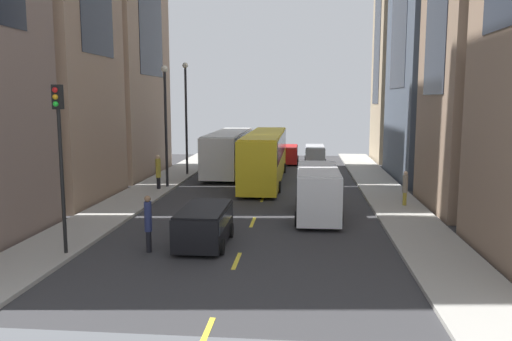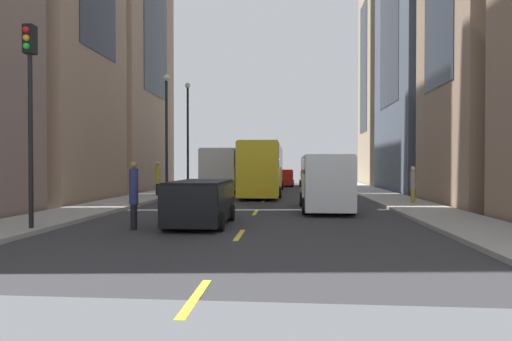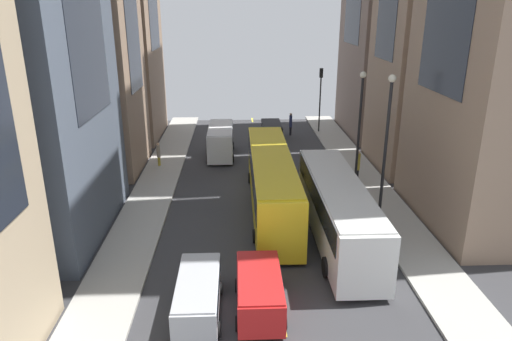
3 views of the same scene
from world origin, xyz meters
name	(u,v)px [view 2 (image 2 of 3)]	position (x,y,z in m)	size (l,w,h in m)	color
ground_plane	(266,197)	(0.00, 0.00, 0.00)	(42.25, 42.25, 0.00)	#333335
sidewalk_west	(153,195)	(-7.66, 0.00, 0.07)	(2.92, 44.00, 0.15)	#9E9B93
sidewalk_east	(384,197)	(7.66, 0.00, 0.07)	(2.92, 44.00, 0.15)	#9E9B93
lane_stripe_0	(195,298)	(0.00, -21.00, 0.01)	(0.16, 2.00, 0.01)	yellow
lane_stripe_1	(239,235)	(0.00, -15.00, 0.01)	(0.16, 2.00, 0.01)	yellow
lane_stripe_2	(255,212)	(0.00, -9.00, 0.01)	(0.16, 2.00, 0.01)	yellow
lane_stripe_3	(264,201)	(0.00, -3.00, 0.01)	(0.16, 2.00, 0.01)	yellow
lane_stripe_4	(269,194)	(0.00, 3.00, 0.01)	(0.16, 2.00, 0.01)	yellow
lane_stripe_5	(272,189)	(0.00, 9.00, 0.01)	(0.16, 2.00, 0.01)	yellow
lane_stripe_6	(274,186)	(0.00, 15.00, 0.01)	(0.16, 2.00, 0.01)	yellow
lane_stripe_7	(276,183)	(0.00, 21.00, 0.01)	(0.16, 2.00, 0.01)	yellow
building_east_3	(409,67)	(13.95, 17.33, 12.35)	(9.34, 7.17, 24.71)	tan
city_bus_white	(229,166)	(-3.65, 7.85, 2.01)	(2.81, 12.52, 3.35)	silver
streetcar_yellow	(264,165)	(-0.35, 3.61, 2.13)	(2.70, 14.67, 3.59)	yellow
delivery_van_white	(325,178)	(3.19, -7.66, 1.52)	(2.25, 6.10, 2.58)	white
car_silver_0	(309,176)	(3.50, 14.40, 0.99)	(1.90, 4.61, 1.67)	#B7BABF
car_black_1	(201,199)	(-1.61, -13.03, 0.93)	(2.03, 4.03, 1.58)	black
car_red_2	(283,176)	(0.93, 14.14, 0.98)	(2.06, 4.35, 1.66)	red
pedestrian_crossing_mid	(134,192)	(-3.60, -14.22, 1.24)	(0.29, 0.29, 2.27)	black
pedestrian_waiting_curb	(158,177)	(-7.04, -1.00, 1.34)	(0.34, 0.34, 2.24)	black
pedestrian_crossing_near	(413,183)	(8.06, -4.83, 1.19)	(0.29, 0.29, 1.92)	gold
traffic_light_near_corner	(30,88)	(-6.60, -15.08, 4.54)	(0.32, 0.44, 6.37)	black
streetlamp_near	(167,122)	(-6.70, -0.10, 4.98)	(0.44, 0.44, 8.02)	black
streetlamp_far	(188,126)	(-6.70, 5.80, 5.31)	(0.44, 0.44, 8.63)	black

